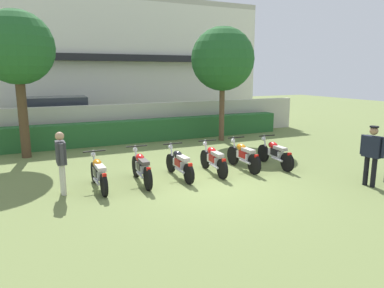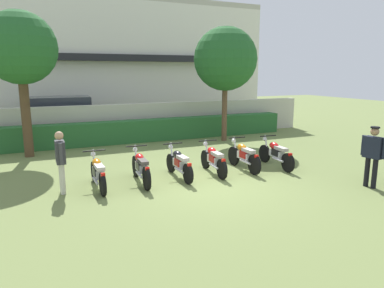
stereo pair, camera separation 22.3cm
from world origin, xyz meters
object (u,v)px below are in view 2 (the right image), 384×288
at_px(motorcycle_in_row_5, 276,153).
at_px(motorcycle_in_row_2, 179,163).
at_px(parked_car, 65,117).
at_px(officer_0, 373,152).
at_px(motorcycle_in_row_1, 141,167).
at_px(motorcycle_in_row_0, 98,172).
at_px(motorcycle_in_row_4, 244,156).
at_px(tree_near_inspector, 20,49).
at_px(motorcycle_in_row_3, 213,159).
at_px(inspector_person, 61,157).
at_px(tree_far_side, 225,59).

bearing_deg(motorcycle_in_row_5, motorcycle_in_row_2, 91.26).
relative_size(parked_car, officer_0, 2.81).
bearing_deg(motorcycle_in_row_5, motorcycle_in_row_1, 92.43).
xyz_separation_m(parked_car, motorcycle_in_row_5, (5.70, -8.76, -0.49)).
bearing_deg(motorcycle_in_row_0, motorcycle_in_row_2, -89.01).
bearing_deg(motorcycle_in_row_4, tree_near_inspector, 53.96).
height_order(motorcycle_in_row_0, motorcycle_in_row_3, motorcycle_in_row_3).
bearing_deg(motorcycle_in_row_2, officer_0, -123.81).
relative_size(motorcycle_in_row_1, motorcycle_in_row_5, 0.99).
height_order(motorcycle_in_row_5, officer_0, officer_0).
relative_size(parked_car, motorcycle_in_row_4, 2.45).
bearing_deg(motorcycle_in_row_1, motorcycle_in_row_3, -86.57).
height_order(tree_near_inspector, motorcycle_in_row_1, tree_near_inspector).
bearing_deg(motorcycle_in_row_2, parked_car, 15.40).
xyz_separation_m(parked_car, inspector_person, (-0.81, -8.66, -0.01)).
relative_size(tree_near_inspector, officer_0, 3.13).
bearing_deg(tree_far_side, motorcycle_in_row_1, -138.34).
height_order(motorcycle_in_row_0, motorcycle_in_row_1, motorcycle_in_row_1).
bearing_deg(motorcycle_in_row_2, inspector_person, 90.73).
xyz_separation_m(tree_near_inspector, tree_far_side, (8.00, -0.13, -0.24)).
xyz_separation_m(parked_car, officer_0, (6.72, -11.50, 0.02)).
distance_m(parked_car, motorcycle_in_row_0, 8.69).
xyz_separation_m(motorcycle_in_row_2, motorcycle_in_row_4, (2.18, -0.01, 0.01)).
distance_m(tree_near_inspector, motorcycle_in_row_1, 6.45).
bearing_deg(tree_near_inspector, inspector_person, -80.66).
bearing_deg(motorcycle_in_row_1, tree_near_inspector, 33.72).
xyz_separation_m(tree_far_side, inspector_person, (-7.22, -4.61, -2.63)).
bearing_deg(parked_car, motorcycle_in_row_0, -86.50).
bearing_deg(motorcycle_in_row_4, motorcycle_in_row_1, 91.75).
relative_size(motorcycle_in_row_2, motorcycle_in_row_5, 0.97).
relative_size(tree_near_inspector, motorcycle_in_row_3, 2.77).
xyz_separation_m(parked_car, tree_far_side, (6.41, -4.05, 2.63)).
bearing_deg(motorcycle_in_row_5, motorcycle_in_row_4, 87.13).
bearing_deg(motorcycle_in_row_1, motorcycle_in_row_4, -86.73).
distance_m(motorcycle_in_row_0, motorcycle_in_row_1, 1.16).
relative_size(tree_far_side, motorcycle_in_row_4, 2.64).
bearing_deg(parked_car, motorcycle_in_row_4, -59.08).
xyz_separation_m(parked_car, motorcycle_in_row_4, (4.57, -8.63, -0.48)).
bearing_deg(parked_car, motorcycle_in_row_2, -71.48).
height_order(motorcycle_in_row_4, inspector_person, inspector_person).
distance_m(motorcycle_in_row_0, inspector_person, 1.01).
height_order(tree_near_inspector, motorcycle_in_row_0, tree_near_inspector).
height_order(motorcycle_in_row_2, officer_0, officer_0).
bearing_deg(tree_near_inspector, motorcycle_in_row_5, -33.54).
xyz_separation_m(motorcycle_in_row_4, inspector_person, (-5.38, -0.03, 0.48)).
bearing_deg(motorcycle_in_row_0, motorcycle_in_row_5, -91.36).
distance_m(motorcycle_in_row_2, officer_0, 5.22).
bearing_deg(officer_0, motorcycle_in_row_1, -36.82).
relative_size(tree_near_inspector, motorcycle_in_row_4, 2.72).
bearing_deg(officer_0, motorcycle_in_row_2, -43.08).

